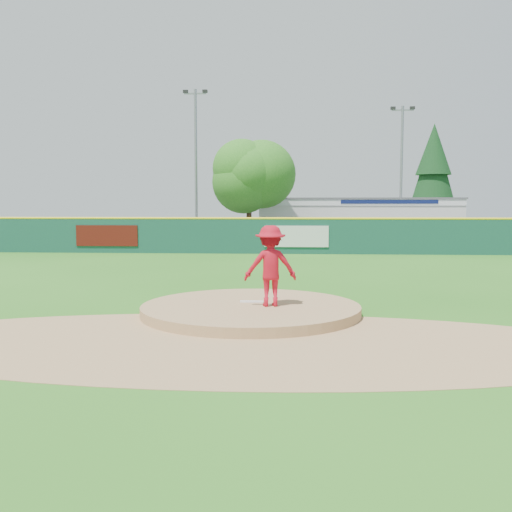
# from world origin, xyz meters

# --- Properties ---
(ground) EXTENTS (120.00, 120.00, 0.00)m
(ground) POSITION_xyz_m (0.00, 0.00, 0.00)
(ground) COLOR #286B19
(ground) RESTS_ON ground
(pitchers_mound) EXTENTS (5.50, 5.50, 0.50)m
(pitchers_mound) POSITION_xyz_m (0.00, 0.00, 0.00)
(pitchers_mound) COLOR #9E774C
(pitchers_mound) RESTS_ON ground
(pitching_rubber) EXTENTS (0.60, 0.15, 0.04)m
(pitching_rubber) POSITION_xyz_m (0.00, 0.30, 0.27)
(pitching_rubber) COLOR white
(pitching_rubber) RESTS_ON pitchers_mound
(infield_dirt_arc) EXTENTS (15.40, 15.40, 0.01)m
(infield_dirt_arc) POSITION_xyz_m (0.00, -3.00, 0.01)
(infield_dirt_arc) COLOR #9E774C
(infield_dirt_arc) RESTS_ON ground
(parking_lot) EXTENTS (44.00, 16.00, 0.02)m
(parking_lot) POSITION_xyz_m (0.00, 27.00, 0.01)
(parking_lot) COLOR #38383A
(parking_lot) RESTS_ON ground
(pitcher) EXTENTS (1.39, 0.93, 2.00)m
(pitcher) POSITION_xyz_m (0.50, -0.16, 1.25)
(pitcher) COLOR #B00F1F
(pitcher) RESTS_ON pitchers_mound
(van) EXTENTS (5.81, 2.99, 1.57)m
(van) POSITION_xyz_m (-2.58, 20.80, 0.80)
(van) COLOR white
(van) RESTS_ON parking_lot
(pool_building_grp) EXTENTS (15.20, 8.20, 3.31)m
(pool_building_grp) POSITION_xyz_m (6.00, 31.99, 1.66)
(pool_building_grp) COLOR silver
(pool_building_grp) RESTS_ON ground
(fence_banners) EXTENTS (14.48, 0.04, 1.20)m
(fence_banners) POSITION_xyz_m (-4.21, 17.92, 1.00)
(fence_banners) COLOR #51120B
(fence_banners) RESTS_ON ground
(playground_slide) EXTENTS (0.97, 2.74, 1.51)m
(playground_slide) POSITION_xyz_m (-11.54, 21.88, 0.77)
(playground_slide) COLOR blue
(playground_slide) RESTS_ON ground
(outfield_fence) EXTENTS (40.00, 0.14, 2.07)m
(outfield_fence) POSITION_xyz_m (0.00, 18.00, 1.09)
(outfield_fence) COLOR #144337
(outfield_fence) RESTS_ON ground
(deciduous_tree) EXTENTS (5.60, 5.60, 7.36)m
(deciduous_tree) POSITION_xyz_m (-2.00, 25.00, 4.55)
(deciduous_tree) COLOR #382314
(deciduous_tree) RESTS_ON ground
(conifer_tree) EXTENTS (4.40, 4.40, 9.50)m
(conifer_tree) POSITION_xyz_m (13.00, 36.00, 5.54)
(conifer_tree) COLOR #382314
(conifer_tree) RESTS_ON ground
(light_pole_left) EXTENTS (1.75, 0.25, 11.00)m
(light_pole_left) POSITION_xyz_m (-6.00, 27.00, 6.05)
(light_pole_left) COLOR gray
(light_pole_left) RESTS_ON ground
(light_pole_right) EXTENTS (1.75, 0.25, 10.00)m
(light_pole_right) POSITION_xyz_m (9.00, 29.00, 5.54)
(light_pole_right) COLOR gray
(light_pole_right) RESTS_ON ground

